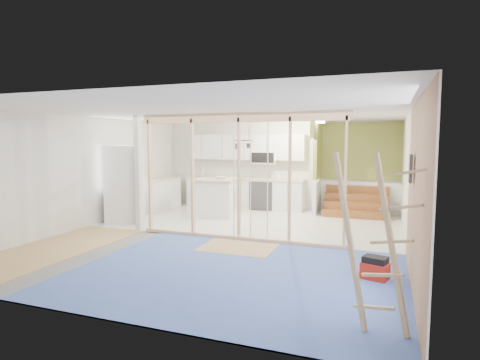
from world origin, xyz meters
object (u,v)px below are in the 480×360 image
(toolbox, at_px, (375,269))
(ladder, at_px, (376,242))
(island, at_px, (215,198))
(fridge, at_px, (125,184))

(toolbox, bearing_deg, ladder, -71.94)
(island, relative_size, ladder, 0.65)
(fridge, xyz_separation_m, ladder, (6.09, -4.01, 0.01))
(island, xyz_separation_m, ladder, (4.25, -5.43, 0.46))
(island, distance_m, ladder, 6.92)
(fridge, height_order, ladder, fridge)
(island, xyz_separation_m, toolbox, (4.22, -3.75, -0.34))
(fridge, distance_m, island, 2.37)
(toolbox, xyz_separation_m, ladder, (0.03, -1.68, 0.81))
(fridge, relative_size, toolbox, 4.42)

